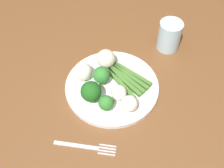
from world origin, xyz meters
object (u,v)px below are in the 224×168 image
Objects in this scene: plate at (112,87)px; water_glass at (169,36)px; broccoli_near_center at (91,92)px; cauliflower_front_left at (119,93)px; fork at (86,147)px; broccoli_left at (106,103)px; cauliflower_outer_edge at (83,71)px; asparagus_bundle at (125,77)px; broccoli_back_right at (100,75)px; cauliflower_edge at (129,104)px; cauliflower_right at (106,59)px; dining_table at (102,115)px.

plate is 2.79× the size of water_glass.
broccoli_near_center reaches higher than plate.
fork is (0.16, -0.07, -0.04)m from cauliflower_front_left.
broccoli_left is 0.13m from cauliflower_outer_edge.
cauliflower_front_left is (0.07, -0.01, 0.02)m from asparagus_bundle.
broccoli_back_right is at bearing -121.09° from asparagus_bundle.
fork is at bearing -41.63° from cauliflower_edge.
cauliflower_outer_edge is 0.95× the size of cauliflower_right.
cauliflower_edge is at bearing -23.48° from water_glass.
cauliflower_front_left is (0.05, 0.06, -0.01)m from broccoli_back_right.
dining_table is 0.16m from broccoli_left.
broccoli_left is 0.05m from cauliflower_front_left.
broccoli_near_center is (0.06, -0.05, 0.05)m from plate.
dining_table is 16.99× the size of broccoli_near_center.
broccoli_near_center is at bearing -42.08° from dining_table.
fork is (0.28, -0.03, -0.04)m from cauliflower_right.
broccoli_left is at bearing -33.06° from water_glass.
fork is at bearing -69.54° from asparagus_bundle.
asparagus_bundle is 0.13m from broccoli_near_center.
broccoli_left is 0.31× the size of fork.
asparagus_bundle is at bearing 107.13° from broccoli_back_right.
broccoli_back_right is at bearing 73.68° from cauliflower_outer_edge.
broccoli_near_center reaches higher than fork.
fork reaches higher than dining_table.
water_glass is at bearing 138.26° from plate.
cauliflower_outer_edge is (0.01, -0.13, 0.02)m from asparagus_bundle.
dining_table is 12.15× the size of water_glass.
cauliflower_right is at bearing -59.77° from water_glass.
plate is at bearing 80.43° from broccoli_back_right.
cauliflower_front_left is at bearing 60.11° from cauliflower_outer_edge.
cauliflower_edge is (0.08, 0.05, 0.03)m from plate.
cauliflower_front_left is 0.45× the size of water_glass.
broccoli_back_right is at bearing -163.45° from broccoli_left.
cauliflower_front_left is (0.04, 0.02, 0.03)m from plate.
broccoli_near_center is 1.50× the size of cauliflower_edge.
cauliflower_front_left is (-0.04, 0.03, -0.01)m from broccoli_left.
plate reaches higher than dining_table.
cauliflower_edge is (0.11, 0.02, 0.02)m from asparagus_bundle.
cauliflower_edge is at bearing 63.45° from dining_table.
cauliflower_front_left reaches higher than plate.
cauliflower_front_left is at bearing 102.17° from broccoli_near_center.
asparagus_bundle is 0.08m from cauliflower_right.
plate is 1.70× the size of fork.
cauliflower_edge is (0.04, 0.09, 0.15)m from dining_table.
broccoli_left reaches higher than dining_table.
broccoli_near_center is at bearing 24.16° from cauliflower_outer_edge.
broccoli_back_right is (-0.01, -0.04, 0.04)m from plate.
dining_table is 0.16m from cauliflower_front_left.
cauliflower_right is (-0.14, 0.03, -0.01)m from broccoli_near_center.
cauliflower_right is 0.28m from fork.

